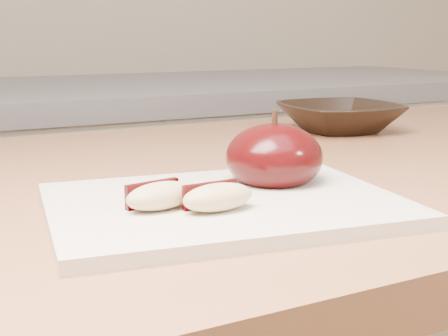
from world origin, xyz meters
name	(u,v)px	position (x,y,z in m)	size (l,w,h in m)	color
back_cabinet	(7,314)	(0.00, 1.20, 0.47)	(2.40, 0.62, 0.94)	silver
cutting_board	(224,205)	(0.06, 0.36, 0.91)	(0.28, 0.20, 0.01)	beige
apple_half	(274,157)	(0.13, 0.39, 0.93)	(0.11, 0.11, 0.07)	black
apple_wedge_a	(160,196)	(0.01, 0.35, 0.92)	(0.06, 0.04, 0.02)	#D1B584
apple_wedge_b	(217,197)	(0.04, 0.33, 0.92)	(0.06, 0.03, 0.02)	#D1B584
bowl	(339,117)	(0.41, 0.66, 0.92)	(0.17, 0.17, 0.04)	black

